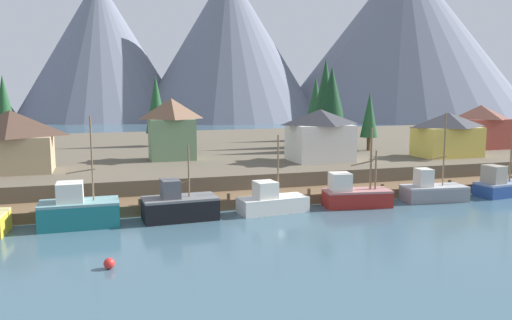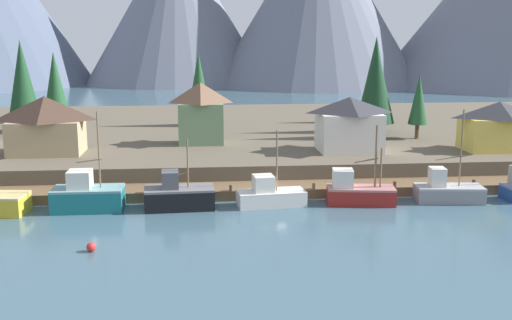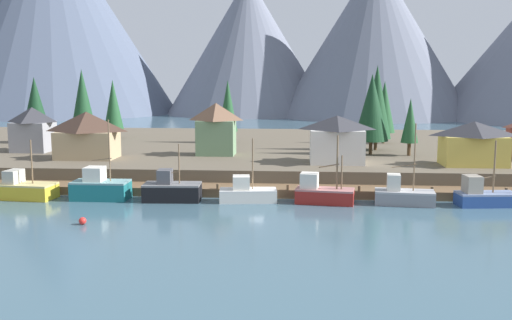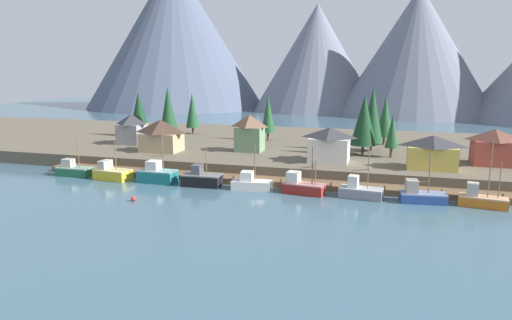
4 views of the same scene
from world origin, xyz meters
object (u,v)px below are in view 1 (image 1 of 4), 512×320
fishing_boat_black (179,206)px  conifer_near_right (156,104)px  house_red (480,126)px  conifer_mid_right (325,97)px  conifer_mid_left (4,105)px  conifer_centre (332,102)px  fishing_boat_teal (78,211)px  conifer_back_left (369,115)px  conifer_far_left (316,103)px  house_yellow (448,134)px  house_tan (12,141)px  house_green (172,128)px  fishing_boat_blue (502,186)px  channel_buoy (109,263)px  fishing_boat_white (271,201)px  fishing_boat_grey (433,191)px  house_white (320,135)px  fishing_boat_red (354,195)px

fishing_boat_black → conifer_near_right: bearing=84.0°
house_red → conifer_mid_right: bearing=158.9°
fishing_boat_black → conifer_mid_left: bearing=113.1°
conifer_mid_left → conifer_mid_right: (45.42, -13.39, 1.19)m
conifer_mid_right → conifer_centre: (-1.34, -5.02, -0.58)m
fishing_boat_teal → conifer_mid_right: conifer_mid_right is taller
conifer_back_left → conifer_far_left: 15.49m
conifer_centre → house_yellow: bearing=-39.6°
house_red → conifer_centre: 22.75m
house_tan → house_green: (17.17, 5.09, 0.51)m
house_yellow → house_green: bearing=167.6°
fishing_boat_blue → conifer_mid_left: bearing=136.4°
fishing_boat_blue → channel_buoy: fishing_boat_blue is taller
fishing_boat_black → conifer_back_left: 36.94m
fishing_boat_white → fishing_boat_blue: 25.47m
fishing_boat_grey → fishing_boat_black: bearing=-173.6°
house_yellow → house_white: house_white is taller
fishing_boat_black → conifer_mid_right: size_ratio=0.49×
fishing_boat_red → conifer_back_left: 25.49m
conifer_back_left → conifer_far_left: conifer_far_left is taller
fishing_boat_grey → fishing_boat_blue: size_ratio=1.25×
house_yellow → conifer_back_left: (-6.41, 8.62, 2.12)m
fishing_boat_black → fishing_boat_red: size_ratio=0.86×
fishing_boat_black → conifer_centre: size_ratio=0.55×
fishing_boat_red → conifer_near_right: (-14.72, 35.18, 7.62)m
conifer_mid_left → house_tan: bearing=-79.8°
house_white → channel_buoy: house_white is taller
conifer_near_right → conifer_mid_left: (-21.59, 5.25, -0.10)m
house_red → conifer_centre: conifer_centre is taller
fishing_boat_blue → conifer_near_right: (-31.91, 35.19, 7.69)m
fishing_boat_teal → fishing_boat_black: 8.19m
house_tan → fishing_boat_teal: bearing=-65.0°
house_green → channel_buoy: (-8.17, -30.79, -5.97)m
fishing_boat_red → conifer_far_left: (11.60, 36.32, 7.50)m
fishing_boat_black → fishing_boat_white: fishing_boat_white is taller
fishing_boat_blue → conifer_near_right: conifer_near_right is taller
conifer_near_right → conifer_mid_left: conifer_mid_left is taller
fishing_boat_grey → house_white: bearing=121.7°
conifer_centre → channel_buoy: size_ratio=16.56×
fishing_boat_grey → conifer_mid_left: conifer_mid_left is taller
conifer_far_left → channel_buoy: (-34.29, -47.32, -8.29)m
fishing_boat_white → conifer_mid_right: conifer_mid_right is taller
conifer_far_left → fishing_boat_teal: bearing=-135.2°
fishing_boat_white → house_white: bearing=45.4°
conifer_far_left → fishing_boat_red: bearing=-107.7°
fishing_boat_red → channel_buoy: fishing_boat_red is taller
fishing_boat_blue → house_green: house_green is taller
conifer_back_left → conifer_mid_right: bearing=123.0°
house_tan → conifer_near_right: size_ratio=0.77×
fishing_boat_black → house_yellow: bearing=16.1°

